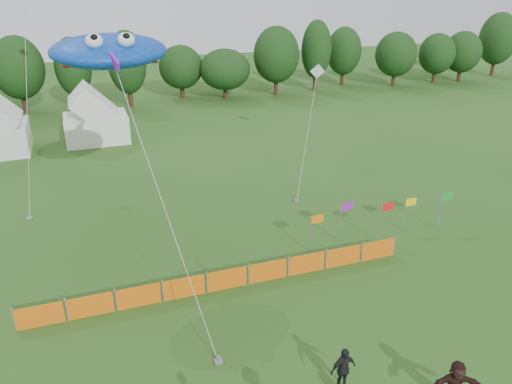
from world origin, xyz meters
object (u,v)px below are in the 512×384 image
object	(u,v)px
tent_right	(96,120)
barrier_fence	(227,279)
stingray_kite	(110,50)
spectator_d	(343,369)

from	to	relation	value
tent_right	barrier_fence	bearing A→B (deg)	-80.64
barrier_fence	stingray_kite	distance (m)	11.65
barrier_fence	stingray_kite	world-z (taller)	stingray_kite
spectator_d	stingray_kite	distance (m)	16.61
spectator_d	stingray_kite	world-z (taller)	stingray_kite
barrier_fence	spectator_d	bearing A→B (deg)	-74.34
tent_right	stingray_kite	xyz separation A→B (m)	(0.50, -20.06, 8.30)
tent_right	stingray_kite	distance (m)	21.72
spectator_d	stingray_kite	size ratio (longest dim) A/B	0.10
tent_right	spectator_d	world-z (taller)	tent_right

